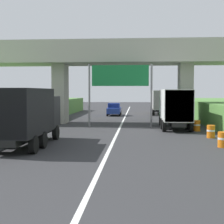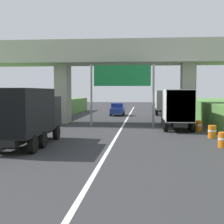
{
  "view_description": "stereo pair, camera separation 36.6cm",
  "coord_description": "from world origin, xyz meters",
  "px_view_note": "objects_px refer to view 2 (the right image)",
  "views": [
    {
      "loc": [
        1.53,
        -3.66,
        3.24
      ],
      "look_at": [
        0.0,
        16.32,
        2.0
      ],
      "focal_mm": 52.23,
      "sensor_mm": 36.0,
      "label": 1
    },
    {
      "loc": [
        1.89,
        -3.63,
        3.24
      ],
      "look_at": [
        0.0,
        16.32,
        2.0
      ],
      "focal_mm": 52.23,
      "sensor_mm": 36.0,
      "label": 2
    }
  ],
  "objects_px": {
    "truck_green": "(176,107)",
    "construction_barrel_4": "(199,126)",
    "truck_black": "(28,114)",
    "car_blue": "(117,109)",
    "construction_barrel_2": "(223,140)",
    "car_silver": "(162,106)",
    "construction_barrel_3": "(212,132)",
    "overhead_highway_sign": "(122,80)",
    "truck_yellow": "(164,101)"
  },
  "relations": [
    {
      "from": "overhead_highway_sign",
      "to": "construction_barrel_4",
      "type": "xyz_separation_m",
      "value": [
        6.49,
        -2.57,
        -3.85
      ]
    },
    {
      "from": "car_blue",
      "to": "construction_barrel_2",
      "type": "relative_size",
      "value": 4.56
    },
    {
      "from": "truck_black",
      "to": "construction_barrel_2",
      "type": "bearing_deg",
      "value": 2.47
    },
    {
      "from": "truck_green",
      "to": "car_blue",
      "type": "height_order",
      "value": "truck_green"
    },
    {
      "from": "car_blue",
      "to": "construction_barrel_3",
      "type": "relative_size",
      "value": 4.56
    },
    {
      "from": "construction_barrel_3",
      "to": "construction_barrel_4",
      "type": "distance_m",
      "value": 3.96
    },
    {
      "from": "truck_black",
      "to": "car_silver",
      "type": "relative_size",
      "value": 1.78
    },
    {
      "from": "truck_black",
      "to": "car_blue",
      "type": "bearing_deg",
      "value": 82.57
    },
    {
      "from": "car_blue",
      "to": "construction_barrel_2",
      "type": "xyz_separation_m",
      "value": [
        8.13,
        -25.18,
        -0.4
      ]
    },
    {
      "from": "truck_yellow",
      "to": "construction_barrel_4",
      "type": "height_order",
      "value": "truck_yellow"
    },
    {
      "from": "truck_green",
      "to": "truck_black",
      "type": "bearing_deg",
      "value": -133.94
    },
    {
      "from": "car_silver",
      "to": "construction_barrel_4",
      "type": "relative_size",
      "value": 4.56
    },
    {
      "from": "construction_barrel_2",
      "to": "overhead_highway_sign",
      "type": "bearing_deg",
      "value": 122.0
    },
    {
      "from": "overhead_highway_sign",
      "to": "truck_green",
      "type": "distance_m",
      "value": 5.45
    },
    {
      "from": "car_silver",
      "to": "truck_yellow",
      "type": "bearing_deg",
      "value": -91.08
    },
    {
      "from": "car_silver",
      "to": "construction_barrel_3",
      "type": "xyz_separation_m",
      "value": [
        1.73,
        -31.75,
        -0.4
      ]
    },
    {
      "from": "construction_barrel_3",
      "to": "overhead_highway_sign",
      "type": "bearing_deg",
      "value": 135.96
    },
    {
      "from": "truck_yellow",
      "to": "car_silver",
      "type": "bearing_deg",
      "value": 88.92
    },
    {
      "from": "truck_yellow",
      "to": "construction_barrel_2",
      "type": "distance_m",
      "value": 27.81
    },
    {
      "from": "construction_barrel_2",
      "to": "truck_black",
      "type": "bearing_deg",
      "value": -177.53
    },
    {
      "from": "car_blue",
      "to": "construction_barrel_4",
      "type": "height_order",
      "value": "car_blue"
    },
    {
      "from": "car_blue",
      "to": "construction_barrel_3",
      "type": "height_order",
      "value": "car_blue"
    },
    {
      "from": "overhead_highway_sign",
      "to": "car_blue",
      "type": "distance_m",
      "value": 15.2
    },
    {
      "from": "car_blue",
      "to": "construction_barrel_4",
      "type": "relative_size",
      "value": 4.56
    },
    {
      "from": "truck_black",
      "to": "car_silver",
      "type": "height_order",
      "value": "truck_black"
    },
    {
      "from": "car_blue",
      "to": "construction_barrel_4",
      "type": "distance_m",
      "value": 19.08
    },
    {
      "from": "construction_barrel_4",
      "to": "truck_black",
      "type": "bearing_deg",
      "value": -143.67
    },
    {
      "from": "truck_yellow",
      "to": "car_silver",
      "type": "xyz_separation_m",
      "value": [
        0.15,
        7.98,
        -1.08
      ]
    },
    {
      "from": "truck_green",
      "to": "car_silver",
      "type": "height_order",
      "value": "truck_green"
    },
    {
      "from": "construction_barrel_4",
      "to": "overhead_highway_sign",
      "type": "bearing_deg",
      "value": 158.35
    },
    {
      "from": "truck_black",
      "to": "construction_barrel_3",
      "type": "relative_size",
      "value": 8.11
    },
    {
      "from": "truck_green",
      "to": "construction_barrel_4",
      "type": "distance_m",
      "value": 2.82
    },
    {
      "from": "truck_yellow",
      "to": "construction_barrel_4",
      "type": "relative_size",
      "value": 8.11
    },
    {
      "from": "overhead_highway_sign",
      "to": "construction_barrel_3",
      "type": "height_order",
      "value": "overhead_highway_sign"
    },
    {
      "from": "truck_black",
      "to": "construction_barrel_4",
      "type": "bearing_deg",
      "value": 36.33
    },
    {
      "from": "car_blue",
      "to": "construction_barrel_2",
      "type": "bearing_deg",
      "value": -72.12
    },
    {
      "from": "car_blue",
      "to": "car_silver",
      "type": "relative_size",
      "value": 1.0
    },
    {
      "from": "truck_black",
      "to": "car_blue",
      "type": "height_order",
      "value": "truck_black"
    },
    {
      "from": "truck_black",
      "to": "car_silver",
      "type": "xyz_separation_m",
      "value": [
        9.95,
        36.19,
        -1.08
      ]
    },
    {
      "from": "overhead_highway_sign",
      "to": "construction_barrel_3",
      "type": "bearing_deg",
      "value": -44.04
    },
    {
      "from": "car_blue",
      "to": "truck_black",
      "type": "bearing_deg",
      "value": -97.43
    },
    {
      "from": "truck_green",
      "to": "car_blue",
      "type": "distance_m",
      "value": 16.86
    },
    {
      "from": "car_silver",
      "to": "overhead_highway_sign",
      "type": "bearing_deg",
      "value": -101.25
    },
    {
      "from": "truck_green",
      "to": "construction_barrel_3",
      "type": "distance_m",
      "value": 6.18
    },
    {
      "from": "truck_green",
      "to": "truck_yellow",
      "type": "relative_size",
      "value": 1.0
    },
    {
      "from": "truck_yellow",
      "to": "construction_barrel_2",
      "type": "xyz_separation_m",
      "value": [
        1.68,
        -27.72,
        -1.47
      ]
    },
    {
      "from": "overhead_highway_sign",
      "to": "construction_barrel_4",
      "type": "height_order",
      "value": "overhead_highway_sign"
    },
    {
      "from": "overhead_highway_sign",
      "to": "construction_barrel_4",
      "type": "distance_m",
      "value": 7.97
    },
    {
      "from": "overhead_highway_sign",
      "to": "car_silver",
      "type": "xyz_separation_m",
      "value": [
        5.02,
        25.22,
        -3.45
      ]
    },
    {
      "from": "car_silver",
      "to": "construction_barrel_2",
      "type": "relative_size",
      "value": 4.56
    }
  ]
}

